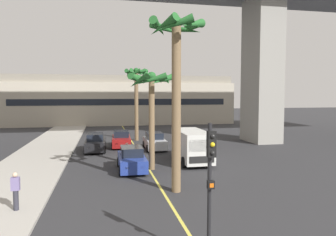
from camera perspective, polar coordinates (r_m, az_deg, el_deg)
sidewalk_left at (r=18.06m, az=-27.82°, el=-12.22°), size 4.80×80.00×0.15m
lane_stripe_center at (r=25.31m, az=-4.55°, el=-7.28°), size 0.14×56.00×0.01m
pier_building_backdrop at (r=55.77m, az=-8.45°, el=3.12°), size 38.26×8.04×8.19m
car_queue_front at (r=29.54m, az=-2.41°, el=-4.20°), size 1.84×4.10×1.56m
car_queue_second at (r=31.11m, az=-8.33°, el=-3.82°), size 1.96×4.16×1.56m
car_queue_third at (r=29.26m, az=-12.83°, el=-4.39°), size 1.90×4.14×1.56m
car_queue_fourth at (r=21.57m, az=-6.48°, el=-7.36°), size 1.85×4.11×1.56m
delivery_van at (r=23.83m, az=4.25°, el=-4.86°), size 2.21×5.27×2.36m
traffic_light_median_near at (r=9.59m, az=7.55°, el=-9.82°), size 0.24×0.37×4.20m
palm_tree_near_median at (r=35.08m, az=-5.68°, el=6.22°), size 2.67×2.65×7.93m
palm_tree_mid_median at (r=16.37m, az=1.48°, el=10.10°), size 2.95×2.98×8.94m
palm_tree_far_median at (r=21.28m, az=-2.92°, el=4.95°), size 3.21×3.24×6.53m
pedestrian_near_crosswalk at (r=15.23m, az=-25.53°, el=-11.58°), size 0.34×0.22×1.62m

